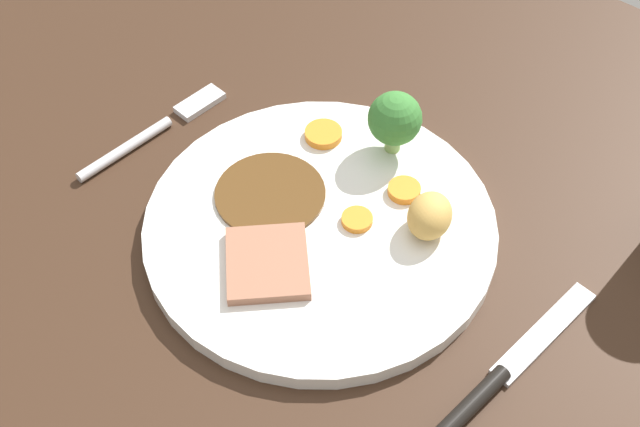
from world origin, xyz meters
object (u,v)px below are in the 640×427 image
dinner_plate (320,228)px  carrot_coin_back (357,220)px  roast_potato_left (430,216)px  carrot_coin_side (404,190)px  broccoli_floret (395,119)px  carrot_coin_front (323,134)px  fork (157,129)px  knife (495,381)px  meat_slice_main (267,263)px

dinner_plate → carrot_coin_back: (2.18, 1.84, 0.97)cm
roast_potato_left → carrot_coin_back: (-4.60, -2.92, -1.33)cm
carrot_coin_side → broccoli_floret: 5.80cm
roast_potato_left → carrot_coin_front: 12.83cm
fork → roast_potato_left: bearing=-73.7°
fork → carrot_coin_back: bearing=-79.1°
dinner_plate → knife: bearing=-8.0°
fork → knife: (35.65, -1.98, 0.06)cm
broccoli_floret → fork: (-17.55, -10.42, -4.33)cm
broccoli_floret → dinner_plate: bearing=-87.1°
roast_potato_left → fork: bearing=-168.0°
carrot_coin_back → carrot_coin_side: size_ratio=0.93×
meat_slice_main → carrot_coin_back: meat_slice_main is taller
carrot_coin_back → knife: carrot_coin_back is taller
dinner_plate → broccoli_floret: bearing=92.9°
meat_slice_main → carrot_coin_front: bearing=113.0°
fork → knife: 35.71cm
carrot_coin_back → carrot_coin_side: bearing=78.1°
roast_potato_left → carrot_coin_back: size_ratio=1.71×
fork → carrot_coin_side: bearing=-67.3°
carrot_coin_front → knife: (23.35, -9.75, -1.28)cm
carrot_coin_side → roast_potato_left: bearing=-26.8°
carrot_coin_side → fork: 22.41cm
dinner_plate → meat_slice_main: (-0.23, -5.74, 1.10)cm
broccoli_floret → knife: bearing=-34.4°
roast_potato_left → carrot_coin_side: size_ratio=1.59×
carrot_coin_front → carrot_coin_side: bearing=-4.5°
meat_slice_main → carrot_coin_back: size_ratio=2.73×
carrot_coin_side → knife: carrot_coin_side is taller
roast_potato_left → dinner_plate: bearing=-144.9°
dinner_plate → knife: dinner_plate is taller
meat_slice_main → roast_potato_left: roast_potato_left is taller
meat_slice_main → carrot_coin_side: 12.77cm
meat_slice_main → knife: size_ratio=0.36×
meat_slice_main → fork: meat_slice_main is taller
dinner_plate → carrot_coin_side: (3.18, 6.57, 1.03)cm
roast_potato_left → carrot_coin_front: (-12.51, 2.51, -1.26)cm
carrot_coin_front → carrot_coin_side: size_ratio=1.20×
carrot_coin_side → broccoli_floret: broccoli_floret is taller
meat_slice_main → roast_potato_left: bearing=56.3°
roast_potato_left → carrot_coin_side: (-3.60, 1.81, -1.27)cm
meat_slice_main → carrot_coin_side: meat_slice_main is taller
meat_slice_main → broccoli_floret: broccoli_floret is taller
dinner_plate → meat_slice_main: meat_slice_main is taller
carrot_coin_front → fork: 14.61cm
knife → fork: bearing=92.3°
roast_potato_left → carrot_coin_side: roast_potato_left is taller
roast_potato_left → carrot_coin_back: roast_potato_left is taller
carrot_coin_back → dinner_plate: bearing=-139.8°
dinner_plate → carrot_coin_side: 7.37cm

